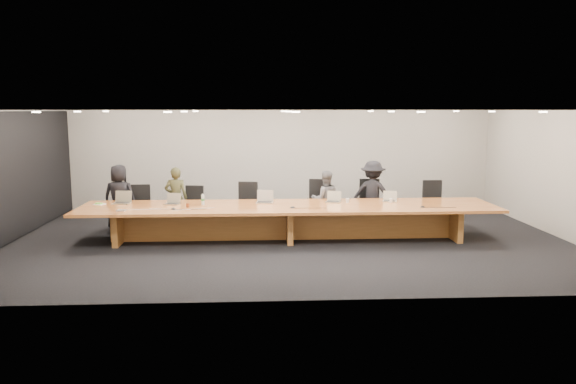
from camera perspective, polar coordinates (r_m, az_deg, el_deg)
The scene contains 29 objects.
ground at distance 12.33m, azimuth 0.08°, elevation -4.81°, with size 12.00×12.00×0.00m, color black.
back_wall at distance 16.06m, azimuth -0.72°, elevation 3.33°, with size 12.00×0.02×2.80m, color silver.
left_wall_panel at distance 13.17m, azimuth -26.70°, elevation 1.21°, with size 0.08×7.84×2.74m, color black.
conference_table at distance 12.22m, azimuth 0.08°, elevation -2.43°, with size 9.00×1.80×0.75m.
chair_far_left at distance 13.74m, azimuth -14.81°, elevation -1.46°, with size 0.54×0.54×1.06m, color black, non-canonical shape.
chair_left at distance 13.47m, azimuth -9.67°, elevation -1.55°, with size 0.53×0.53×1.04m, color black, non-canonical shape.
chair_mid_left at distance 13.36m, azimuth -4.25°, elevation -1.34°, with size 0.57×0.57×1.12m, color black, non-canonical shape.
chair_mid_right at distance 13.44m, azimuth 3.03°, elevation -1.17°, with size 0.60×0.60×1.17m, color black, non-canonical shape.
chair_right at distance 13.70m, azimuth 8.37°, elevation -1.08°, with size 0.59×0.59×1.16m, color black, non-canonical shape.
chair_far_right at distance 14.08m, azimuth 14.64°, elevation -1.10°, with size 0.57×0.57×1.12m, color black, non-canonical shape.
person_a at distance 13.79m, azimuth -16.74°, elevation -0.49°, with size 0.75×0.49×1.54m, color black.
person_b at distance 13.53m, azimuth -11.30°, elevation -0.60°, with size 0.54×0.35×1.47m, color #31311B.
person_c at distance 13.39m, azimuth 3.82°, elevation -0.77°, with size 0.67×0.52×1.37m, color #5A5A5C.
person_d at distance 13.66m, azimuth 8.59°, elevation -0.19°, with size 1.03×0.59×1.60m, color black.
laptop_a at distance 12.90m, azimuth -16.57°, elevation -0.52°, with size 0.36×0.26×0.29m, color tan, non-canonical shape.
laptop_b at distance 12.55m, azimuth -11.72°, elevation -0.68°, with size 0.31×0.23×0.25m, color tan, non-canonical shape.
laptop_c at distance 12.49m, azimuth -2.39°, elevation -0.46°, with size 0.37×0.27×0.29m, color #BCA88F, non-canonical shape.
laptop_d at distance 12.61m, azimuth 4.61°, elevation -0.48°, with size 0.32×0.23×0.25m, color #B7AA8C, non-canonical shape.
laptop_e at distance 12.87m, azimuth 10.31°, elevation -0.43°, with size 0.31×0.22×0.24m, color #C3B595, non-canonical shape.
water_bottle at distance 12.38m, azimuth -8.64°, elevation -0.78°, with size 0.07×0.07×0.22m, color silver.
amber_mug at distance 12.11m, azimuth -10.15°, elevation -1.34°, with size 0.07×0.07×0.09m, color maroon.
paper_cup_near at distance 12.62m, azimuth 6.08°, elevation -0.86°, with size 0.08×0.08×0.09m, color silver.
paper_cup_far at distance 12.75m, azimuth 10.44°, elevation -0.85°, with size 0.08×0.08×0.09m, color white.
notepad at distance 12.96m, azimuth -18.62°, elevation -1.18°, with size 0.23×0.18×0.01m, color white.
lime_gadget at distance 12.95m, azimuth -18.67°, elevation -1.12°, with size 0.14×0.08×0.02m, color #5DB02E.
av_box at distance 11.99m, azimuth -16.58°, elevation -1.81°, with size 0.17×0.13×0.03m, color #B9BABF.
mic_left at distance 11.96m, azimuth -11.58°, elevation -1.65°, with size 0.12×0.12×0.03m, color black.
mic_center at distance 11.86m, azimuth 0.48°, elevation -1.55°, with size 0.13×0.13×0.03m, color black.
mic_right at distance 12.28m, azimuth 13.52°, elevation -1.45°, with size 0.12×0.12×0.03m, color black.
Camera 1 is at (-0.67, -11.98, 2.81)m, focal length 35.00 mm.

